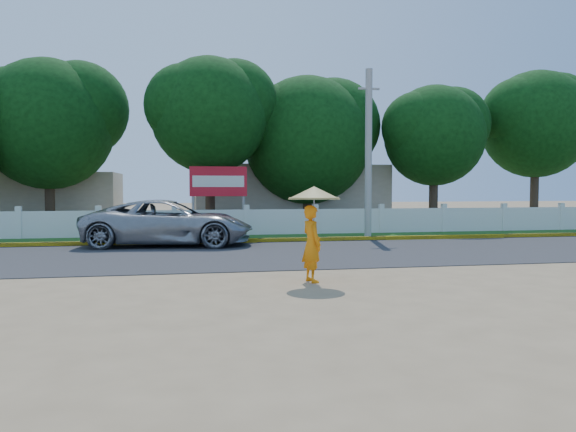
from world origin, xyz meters
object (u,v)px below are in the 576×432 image
object	(u,v)px
utility_pole	(368,154)
vehicle	(169,223)
monk_with_parasol	(313,220)
billboard	(218,185)

from	to	relation	value
utility_pole	vehicle	world-z (taller)	utility_pole
vehicle	monk_with_parasol	bearing A→B (deg)	-151.65
vehicle	utility_pole	bearing A→B (deg)	-69.41
monk_with_parasol	billboard	xyz separation A→B (m)	(-1.14, 12.92, 0.79)
vehicle	monk_with_parasol	world-z (taller)	monk_with_parasol
monk_with_parasol	billboard	distance (m)	13.00
utility_pole	vehicle	xyz separation A→B (m)	(-7.95, -1.92, -2.61)
monk_with_parasol	billboard	size ratio (longest dim) A/B	0.70
monk_with_parasol	vehicle	bearing A→B (deg)	111.35
vehicle	billboard	xyz separation A→B (m)	(2.05, 4.75, 1.33)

